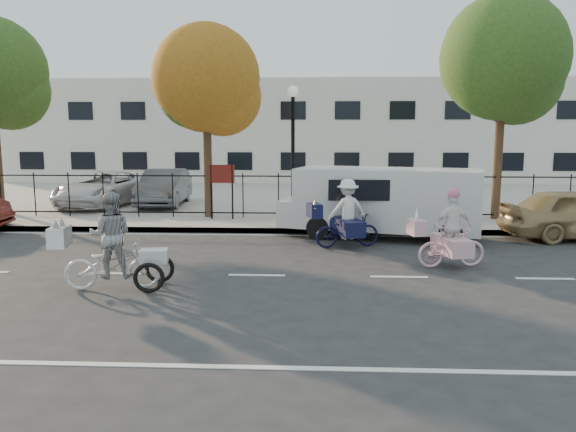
# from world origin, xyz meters

# --- Properties ---
(ground) EXTENTS (120.00, 120.00, 0.00)m
(ground) POSITION_xyz_m (0.00, 0.00, 0.00)
(ground) COLOR #333334
(road_markings) EXTENTS (60.00, 9.52, 0.01)m
(road_markings) POSITION_xyz_m (0.00, 0.00, 0.01)
(road_markings) COLOR silver
(road_markings) RESTS_ON ground
(curb) EXTENTS (60.00, 0.10, 0.15)m
(curb) POSITION_xyz_m (0.00, 5.05, 0.07)
(curb) COLOR #A8A399
(curb) RESTS_ON ground
(sidewalk) EXTENTS (60.00, 2.20, 0.15)m
(sidewalk) POSITION_xyz_m (0.00, 6.10, 0.07)
(sidewalk) COLOR #A8A399
(sidewalk) RESTS_ON ground
(parking_lot) EXTENTS (60.00, 15.60, 0.15)m
(parking_lot) POSITION_xyz_m (0.00, 15.00, 0.07)
(parking_lot) COLOR #A8A399
(parking_lot) RESTS_ON ground
(iron_fence) EXTENTS (58.00, 0.06, 1.50)m
(iron_fence) POSITION_xyz_m (0.00, 7.20, 0.90)
(iron_fence) COLOR black
(iron_fence) RESTS_ON sidewalk
(building) EXTENTS (34.00, 10.00, 6.00)m
(building) POSITION_xyz_m (0.00, 25.00, 3.00)
(building) COLOR silver
(building) RESTS_ON ground
(lamppost) EXTENTS (0.36, 0.36, 4.33)m
(lamppost) POSITION_xyz_m (0.50, 6.80, 3.11)
(lamppost) COLOR black
(lamppost) RESTS_ON sidewalk
(street_sign) EXTENTS (0.85, 0.06, 1.80)m
(street_sign) POSITION_xyz_m (-1.85, 6.80, 1.42)
(street_sign) COLOR black
(street_sign) RESTS_ON sidewalk
(zebra_trike) EXTENTS (2.21, 1.05, 1.89)m
(zebra_trike) POSITION_xyz_m (-2.66, -1.17, 0.73)
(zebra_trike) COLOR silver
(zebra_trike) RESTS_ON ground
(unicorn_bike) EXTENTS (1.82, 1.29, 1.79)m
(unicorn_bike) POSITION_xyz_m (4.26, 0.91, 0.66)
(unicorn_bike) COLOR #F2B8CB
(unicorn_bike) RESTS_ON ground
(bull_bike) EXTENTS (2.00, 1.41, 1.80)m
(bull_bike) POSITION_xyz_m (2.05, 3.06, 0.72)
(bull_bike) COLOR black
(bull_bike) RESTS_ON ground
(white_van) EXTENTS (5.98, 3.18, 1.99)m
(white_van) POSITION_xyz_m (3.18, 4.44, 1.10)
(white_van) COLOR silver
(white_van) RESTS_ON ground
(lot_car_b) EXTENTS (2.78, 5.07, 1.35)m
(lot_car_b) POSITION_xyz_m (-7.07, 9.93, 0.82)
(lot_car_b) COLOR silver
(lot_car_b) RESTS_ON parking_lot
(lot_car_c) EXTENTS (1.73, 4.37, 1.41)m
(lot_car_c) POSITION_xyz_m (-4.71, 10.22, 0.86)
(lot_car_c) COLOR #4F5257
(lot_car_c) RESTS_ON parking_lot
(lot_car_d) EXTENTS (2.43, 3.75, 1.19)m
(lot_car_d) POSITION_xyz_m (4.86, 11.27, 0.74)
(lot_car_d) COLOR #ACAFB4
(lot_car_d) RESTS_ON parking_lot
(tree_mid) EXTENTS (3.61, 3.58, 6.57)m
(tree_mid) POSITION_xyz_m (-2.25, 7.36, 4.60)
(tree_mid) COLOR #442D1D
(tree_mid) RESTS_ON ground
(tree_east) EXTENTS (4.04, 4.04, 7.41)m
(tree_east) POSITION_xyz_m (7.38, 7.36, 5.18)
(tree_east) COLOR #442D1D
(tree_east) RESTS_ON ground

